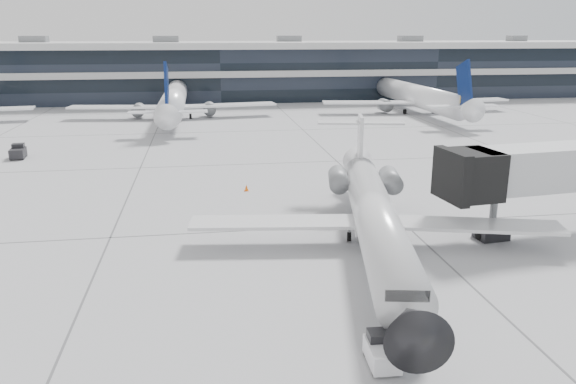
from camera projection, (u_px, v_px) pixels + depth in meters
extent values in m
plane|color=#99999C|center=(262.00, 230.00, 38.13)|extent=(220.00, 220.00, 0.00)
cube|color=black|center=(219.00, 73.00, 114.74)|extent=(170.00, 22.00, 10.00)
cylinder|color=silver|center=(376.00, 218.00, 33.63)|extent=(6.91, 22.89, 2.57)
cone|color=black|center=(413.00, 324.00, 21.38)|extent=(3.03, 3.11, 2.57)
cone|color=silver|center=(359.00, 165.00, 45.98)|extent=(2.98, 3.46, 2.44)
cube|color=silver|center=(274.00, 222.00, 34.96)|extent=(10.68, 3.75, 0.21)
cube|color=silver|center=(475.00, 225.00, 34.48)|extent=(10.74, 5.11, 0.21)
cylinder|color=slate|center=(338.00, 179.00, 41.09)|extent=(2.02, 3.45, 1.43)
cylinder|color=slate|center=(391.00, 180.00, 40.94)|extent=(2.02, 3.45, 1.43)
cube|color=silver|center=(360.00, 142.00, 44.88)|extent=(0.74, 2.48, 4.28)
cube|color=silver|center=(360.00, 123.00, 44.83)|extent=(7.01, 2.81, 0.15)
cylinder|color=black|center=(396.00, 322.00, 25.47)|extent=(0.27, 0.56, 0.53)
cylinder|color=black|center=(349.00, 236.00, 36.02)|extent=(0.34, 0.64, 0.61)
cylinder|color=black|center=(394.00, 237.00, 35.91)|extent=(0.34, 0.64, 0.61)
cube|color=silver|center=(575.00, 165.00, 36.74)|extent=(15.03, 4.64, 2.75)
cube|color=black|center=(472.00, 174.00, 34.83)|extent=(3.12, 3.67, 2.96)
cylinder|color=slate|center=(493.00, 217.00, 36.09)|extent=(0.46, 0.46, 2.96)
cube|color=black|center=(491.00, 233.00, 36.40)|extent=(2.06, 1.69, 0.74)
cube|color=white|center=(382.00, 354.00, 22.50)|extent=(1.24, 2.00, 0.79)
cube|color=black|center=(380.00, 336.00, 22.78)|extent=(1.01, 0.84, 0.44)
cylinder|color=black|center=(366.00, 351.00, 23.21)|extent=(0.18, 0.40, 0.39)
cylinder|color=black|center=(389.00, 350.00, 23.30)|extent=(0.18, 0.40, 0.39)
cylinder|color=black|center=(374.00, 371.00, 21.85)|extent=(0.18, 0.40, 0.39)
cylinder|color=black|center=(399.00, 370.00, 21.95)|extent=(0.18, 0.40, 0.39)
cone|color=#FF620D|center=(246.00, 188.00, 47.48)|extent=(0.35, 0.35, 0.55)
cube|color=#FF620D|center=(246.00, 191.00, 47.55)|extent=(0.49, 0.49, 0.03)
cube|color=black|center=(18.00, 153.00, 59.74)|extent=(1.63, 2.50, 0.97)
cube|color=black|center=(18.00, 146.00, 60.07)|extent=(1.28, 1.08, 0.54)
cylinder|color=black|center=(14.00, 155.00, 60.50)|extent=(0.24, 0.49, 0.47)
cylinder|color=black|center=(26.00, 154.00, 60.78)|extent=(0.24, 0.49, 0.47)
cylinder|color=black|center=(11.00, 158.00, 58.89)|extent=(0.24, 0.49, 0.47)
cylinder|color=black|center=(23.00, 158.00, 59.18)|extent=(0.24, 0.49, 0.47)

